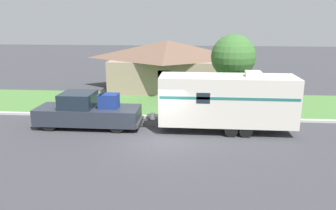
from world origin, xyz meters
TOP-DOWN VIEW (x-y plane):
  - ground_plane at (0.00, 0.00)m, footprint 120.00×120.00m
  - curb_strip at (0.00, 3.75)m, footprint 80.00×0.30m
  - lawn_strip at (0.00, 7.40)m, footprint 80.00×7.00m
  - house_across_street at (-0.66, 12.60)m, footprint 10.08×6.60m
  - pickup_truck at (-4.29, 1.72)m, footprint 5.94×2.05m
  - travel_trailer at (3.53, 1.72)m, footprint 8.26×2.25m
  - mailbox at (-5.25, 4.45)m, footprint 0.48×0.20m
  - tree_in_yard at (4.20, 5.69)m, footprint 2.86×2.86m

SIDE VIEW (x-z plane):
  - ground_plane at x=0.00m, z-range 0.00..0.00m
  - lawn_strip at x=0.00m, z-range 0.00..0.03m
  - curb_strip at x=0.00m, z-range 0.00..0.14m
  - pickup_truck at x=-4.29m, z-range -0.15..1.94m
  - mailbox at x=-5.25m, z-range 0.36..1.71m
  - travel_trailer at x=3.53m, z-range 0.08..3.44m
  - house_across_street at x=-0.66m, z-range 0.08..4.32m
  - tree_in_yard at x=4.20m, z-range 1.10..6.20m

